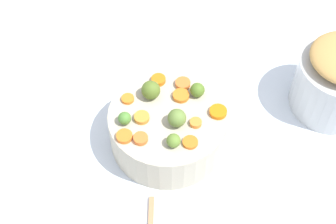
# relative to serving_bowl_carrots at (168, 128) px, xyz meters

# --- Properties ---
(tabletop) EXTENTS (2.40, 2.40, 0.02)m
(tabletop) POSITION_rel_serving_bowl_carrots_xyz_m (0.02, 0.05, -0.06)
(tabletop) COLOR silver
(tabletop) RESTS_ON ground
(serving_bowl_carrots) EXTENTS (0.27, 0.27, 0.10)m
(serving_bowl_carrots) POSITION_rel_serving_bowl_carrots_xyz_m (0.00, 0.00, 0.00)
(serving_bowl_carrots) COLOR #B5AC95
(serving_bowl_carrots) RESTS_ON tabletop
(metal_pot) EXTENTS (0.21, 0.21, 0.14)m
(metal_pot) POSITION_rel_serving_bowl_carrots_xyz_m (0.39, 0.17, 0.02)
(metal_pot) COLOR #B8BBBB
(metal_pot) RESTS_ON tabletop
(carrot_slice_0) EXTENTS (0.06, 0.06, 0.01)m
(carrot_slice_0) POSITION_rel_serving_bowl_carrots_xyz_m (0.11, 0.02, 0.06)
(carrot_slice_0) COLOR orange
(carrot_slice_0) RESTS_ON serving_bowl_carrots
(carrot_slice_1) EXTENTS (0.04, 0.04, 0.01)m
(carrot_slice_1) POSITION_rel_serving_bowl_carrots_xyz_m (0.02, 0.09, 0.06)
(carrot_slice_1) COLOR orange
(carrot_slice_1) RESTS_ON serving_bowl_carrots
(carrot_slice_2) EXTENTS (0.04, 0.04, 0.01)m
(carrot_slice_2) POSITION_rel_serving_bowl_carrots_xyz_m (-0.10, 0.03, 0.06)
(carrot_slice_2) COLOR orange
(carrot_slice_2) RESTS_ON serving_bowl_carrots
(carrot_slice_3) EXTENTS (0.05, 0.05, 0.01)m
(carrot_slice_3) POSITION_rel_serving_bowl_carrots_xyz_m (-0.04, 0.09, 0.06)
(carrot_slice_3) COLOR orange
(carrot_slice_3) RESTS_ON serving_bowl_carrots
(carrot_slice_4) EXTENTS (0.03, 0.03, 0.01)m
(carrot_slice_4) POSITION_rel_serving_bowl_carrots_xyz_m (0.06, -0.07, 0.06)
(carrot_slice_4) COLOR orange
(carrot_slice_4) RESTS_ON serving_bowl_carrots
(carrot_slice_5) EXTENTS (0.04, 0.04, 0.01)m
(carrot_slice_5) POSITION_rel_serving_bowl_carrots_xyz_m (-0.05, -0.08, 0.06)
(carrot_slice_5) COLOR orange
(carrot_slice_5) RESTS_ON serving_bowl_carrots
(carrot_slice_6) EXTENTS (0.05, 0.05, 0.01)m
(carrot_slice_6) POSITION_rel_serving_bowl_carrots_xyz_m (-0.06, -0.02, 0.06)
(carrot_slice_6) COLOR orange
(carrot_slice_6) RESTS_ON serving_bowl_carrots
(carrot_slice_7) EXTENTS (0.05, 0.05, 0.01)m
(carrot_slice_7) POSITION_rel_serving_bowl_carrots_xyz_m (0.02, 0.05, 0.06)
(carrot_slice_7) COLOR orange
(carrot_slice_7) RESTS_ON serving_bowl_carrots
(carrot_slice_8) EXTENTS (0.04, 0.04, 0.01)m
(carrot_slice_8) POSITION_rel_serving_bowl_carrots_xyz_m (0.06, -0.02, 0.06)
(carrot_slice_8) COLOR orange
(carrot_slice_8) RESTS_ON serving_bowl_carrots
(carrot_slice_9) EXTENTS (0.05, 0.05, 0.01)m
(carrot_slice_9) POSITION_rel_serving_bowl_carrots_xyz_m (-0.09, -0.07, 0.06)
(carrot_slice_9) COLOR orange
(carrot_slice_9) RESTS_ON serving_bowl_carrots
(brussels_sprout_0) EXTENTS (0.04, 0.04, 0.04)m
(brussels_sprout_0) POSITION_rel_serving_bowl_carrots_xyz_m (-0.05, 0.05, 0.07)
(brussels_sprout_0) COLOR #556E26
(brussels_sprout_0) RESTS_ON serving_bowl_carrots
(brussels_sprout_1) EXTENTS (0.03, 0.03, 0.03)m
(brussels_sprout_1) POSITION_rel_serving_bowl_carrots_xyz_m (0.03, -0.08, 0.07)
(brussels_sprout_1) COLOR olive
(brussels_sprout_1) RESTS_ON serving_bowl_carrots
(brussels_sprout_2) EXTENTS (0.03, 0.03, 0.03)m
(brussels_sprout_2) POSITION_rel_serving_bowl_carrots_xyz_m (0.06, 0.07, 0.07)
(brussels_sprout_2) COLOR #517324
(brussels_sprout_2) RESTS_ON serving_bowl_carrots
(brussels_sprout_3) EXTENTS (0.04, 0.04, 0.04)m
(brussels_sprout_3) POSITION_rel_serving_bowl_carrots_xyz_m (0.03, -0.02, 0.07)
(brussels_sprout_3) COLOR olive
(brussels_sprout_3) RESTS_ON serving_bowl_carrots
(brussels_sprout_4) EXTENTS (0.03, 0.03, 0.03)m
(brussels_sprout_4) POSITION_rel_serving_bowl_carrots_xyz_m (-0.09, -0.03, 0.07)
(brussels_sprout_4) COLOR #4E8332
(brussels_sprout_4) RESTS_ON serving_bowl_carrots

